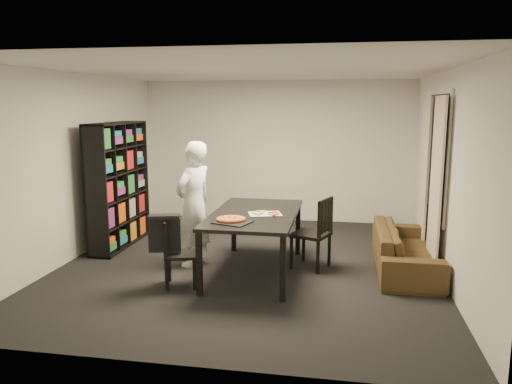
% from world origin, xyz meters
% --- Properties ---
extents(room, '(5.01, 5.51, 2.61)m').
position_xyz_m(room, '(0.00, 0.00, 1.30)').
color(room, black).
rests_on(room, ground).
extents(window_pane, '(0.02, 1.40, 1.60)m').
position_xyz_m(window_pane, '(2.48, 0.60, 1.50)').
color(window_pane, black).
rests_on(window_pane, room).
extents(window_frame, '(0.03, 1.52, 1.72)m').
position_xyz_m(window_frame, '(2.48, 0.60, 1.50)').
color(window_frame, white).
rests_on(window_frame, room).
extents(curtain_left, '(0.03, 0.70, 2.25)m').
position_xyz_m(curtain_left, '(2.40, 0.08, 1.15)').
color(curtain_left, beige).
rests_on(curtain_left, room).
extents(curtain_right, '(0.03, 0.70, 2.25)m').
position_xyz_m(curtain_right, '(2.40, 1.12, 1.15)').
color(curtain_right, beige).
rests_on(curtain_right, room).
extents(bookshelf, '(0.35, 1.50, 1.90)m').
position_xyz_m(bookshelf, '(-2.16, 0.60, 0.95)').
color(bookshelf, black).
rests_on(bookshelf, room).
extents(dining_table, '(1.06, 1.92, 0.80)m').
position_xyz_m(dining_table, '(0.13, -0.32, 0.73)').
color(dining_table, black).
rests_on(dining_table, room).
extents(chair_left, '(0.46, 0.46, 0.82)m').
position_xyz_m(chair_left, '(-0.73, -0.96, 0.47)').
color(chair_left, black).
rests_on(chair_left, room).
extents(chair_right, '(0.57, 0.57, 0.96)m').
position_xyz_m(chair_right, '(0.92, -0.01, 0.55)').
color(chair_right, black).
rests_on(chair_right, room).
extents(draped_jacket, '(0.39, 0.25, 0.45)m').
position_xyz_m(draped_jacket, '(-0.84, -0.99, 0.68)').
color(draped_jacket, black).
rests_on(draped_jacket, chair_left).
extents(person, '(0.63, 0.73, 1.69)m').
position_xyz_m(person, '(-0.73, -0.14, 0.85)').
color(person, white).
rests_on(person, room).
extents(baking_tray, '(0.48, 0.43, 0.01)m').
position_xyz_m(baking_tray, '(-0.03, -0.90, 0.80)').
color(baking_tray, black).
rests_on(baking_tray, dining_table).
extents(pepperoni_pizza, '(0.35, 0.35, 0.03)m').
position_xyz_m(pepperoni_pizza, '(-0.06, -0.83, 0.82)').
color(pepperoni_pizza, '#96532B').
rests_on(pepperoni_pizza, dining_table).
extents(kitchen_towel, '(0.47, 0.41, 0.01)m').
position_xyz_m(kitchen_towel, '(0.28, -0.38, 0.80)').
color(kitchen_towel, white).
rests_on(kitchen_towel, dining_table).
extents(pizza_slices, '(0.41, 0.36, 0.01)m').
position_xyz_m(pizza_slices, '(0.29, -0.37, 0.81)').
color(pizza_slices, gold).
rests_on(pizza_slices, dining_table).
extents(sofa, '(0.76, 1.94, 0.57)m').
position_xyz_m(sofa, '(2.08, 0.16, 0.28)').
color(sofa, '#3F3019').
rests_on(sofa, room).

